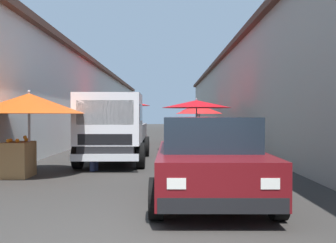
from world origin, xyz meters
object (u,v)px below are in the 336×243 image
at_px(fruit_stall_near_right, 28,109).
at_px(hatchback_car, 207,157).
at_px(fruit_stall_far_right, 198,113).
at_px(vendor_by_crates, 94,138).
at_px(fruit_stall_near_left, 197,110).
at_px(fruit_stall_mid_lane, 123,107).
at_px(fruit_stall_far_left, 200,113).
at_px(parked_scooter, 83,142).
at_px(delivery_truck, 113,130).

bearing_deg(fruit_stall_near_right, hatchback_car, -119.57).
relative_size(fruit_stall_far_right, vendor_by_crates, 1.50).
bearing_deg(hatchback_car, vendor_by_crates, 39.57).
height_order(fruit_stall_near_right, fruit_stall_far_right, fruit_stall_far_right).
bearing_deg(fruit_stall_near_left, hatchback_car, 176.75).
bearing_deg(fruit_stall_far_right, fruit_stall_mid_lane, 133.69).
distance_m(fruit_stall_far_left, hatchback_car, 12.06).
bearing_deg(parked_scooter, fruit_stall_far_right, -29.24).
bearing_deg(hatchback_car, fruit_stall_far_right, -4.02).
distance_m(fruit_stall_near_right, fruit_stall_far_right, 15.19).
bearing_deg(fruit_stall_far_right, delivery_truck, 163.99).
relative_size(fruit_stall_far_left, vendor_by_crates, 1.57).
bearing_deg(parked_scooter, fruit_stall_near_left, -75.89).
height_order(hatchback_car, parked_scooter, hatchback_car).
bearing_deg(fruit_stall_near_left, vendor_by_crates, 149.42).
distance_m(fruit_stall_near_left, vendor_by_crates, 6.27).
height_order(fruit_stall_near_right, hatchback_car, fruit_stall_near_right).
relative_size(fruit_stall_mid_lane, parked_scooter, 1.67).
bearing_deg(hatchback_car, delivery_truck, 28.30).
distance_m(fruit_stall_near_left, hatchback_car, 8.65).
xyz_separation_m(fruit_stall_far_left, fruit_stall_far_right, (4.57, -0.27, 0.06)).
xyz_separation_m(fruit_stall_mid_lane, delivery_truck, (-8.20, -0.70, -0.85)).
bearing_deg(fruit_stall_mid_lane, fruit_stall_near_right, 174.26).
xyz_separation_m(fruit_stall_near_right, fruit_stall_near_left, (6.27, -4.56, 0.05)).
xyz_separation_m(fruit_stall_far_left, parked_scooter, (-4.52, 4.82, -1.13)).
distance_m(fruit_stall_far_right, parked_scooter, 10.49).
distance_m(fruit_stall_near_right, fruit_stall_mid_lane, 10.29).
height_order(fruit_stall_far_right, parked_scooter, fruit_stall_far_right).
relative_size(fruit_stall_near_right, delivery_truck, 0.53).
bearing_deg(vendor_by_crates, fruit_stall_mid_lane, 2.28).
bearing_deg(fruit_stall_far_right, fruit_stall_near_right, 159.83).
bearing_deg(hatchback_car, fruit_stall_far_left, -4.26).
height_order(fruit_stall_near_right, vendor_by_crates, fruit_stall_near_right).
bearing_deg(fruit_stall_far_left, vendor_by_crates, 157.86).
xyz_separation_m(fruit_stall_far_left, delivery_truck, (-7.65, 3.24, -0.54)).
height_order(fruit_stall_mid_lane, vendor_by_crates, fruit_stall_mid_lane).
xyz_separation_m(fruit_stall_near_right, hatchback_car, (-2.31, -4.07, -0.89)).
distance_m(fruit_stall_near_right, hatchback_car, 4.77).
bearing_deg(fruit_stall_near_right, vendor_by_crates, -56.58).
bearing_deg(fruit_stall_mid_lane, vendor_by_crates, -177.72).
relative_size(fruit_stall_far_right, hatchback_car, 0.58).
relative_size(fruit_stall_near_right, vendor_by_crates, 1.73).
relative_size(fruit_stall_near_right, parked_scooter, 1.55).
bearing_deg(parked_scooter, fruit_stall_mid_lane, -9.88).
bearing_deg(fruit_stall_near_right, fruit_stall_far_right, -20.17).
distance_m(delivery_truck, parked_scooter, 3.55).
xyz_separation_m(fruit_stall_far_left, fruit_stall_near_right, (-9.69, 4.96, 0.05)).
relative_size(delivery_truck, parked_scooter, 2.92).
xyz_separation_m(fruit_stall_near_right, delivery_truck, (2.04, -1.73, -0.59)).
bearing_deg(vendor_by_crates, fruit_stall_near_left, -30.58).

